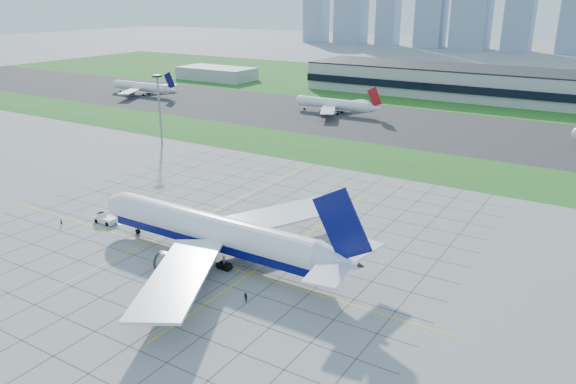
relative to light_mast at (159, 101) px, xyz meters
The scene contains 14 objects.
ground 96.89m from the light_mast, 42.88° to the right, with size 1400.00×1400.00×0.00m, color gray.
grass_median 76.07m from the light_mast, 19.65° to the left, with size 700.00×35.00×0.04m, color #1E601B.
asphalt_taxiway 107.52m from the light_mast, 48.81° to the left, with size 700.00×75.00×0.04m, color #383838.
grass_far 203.13m from the light_mast, 69.78° to the left, with size 700.00×145.00×0.04m, color #1E601B.
apron_markings 90.15m from the light_mast, 37.43° to the right, with size 120.00×130.00×0.03m.
terminal 198.37m from the light_mast, 56.29° to the left, with size 260.00×43.00×15.80m.
service_block 171.09m from the light_mast, 121.83° to the left, with size 50.00×25.00×8.00m, color #B7B7B2.
light_mast is the anchor object (origin of this frame).
airliner 101.26m from the light_mast, 39.81° to the right, with size 66.82×67.77×21.05m.
pushback_tug 78.04m from the light_mast, 56.42° to the right, with size 8.43×2.99×2.35m.
crew_near 80.12m from the light_mast, 63.77° to the right, with size 0.59×0.39×1.61m, color black.
crew_far 121.66m from the light_mast, 39.11° to the right, with size 0.88×0.69×1.81m, color black.
distant_jet_0 116.22m from the light_mast, 139.08° to the left, with size 44.74×42.66×14.08m.
distant_jet_1 91.05m from the light_mast, 71.76° to the left, with size 41.98×42.66×14.08m.
Camera 1 is at (77.35, -83.02, 52.53)m, focal length 35.00 mm.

